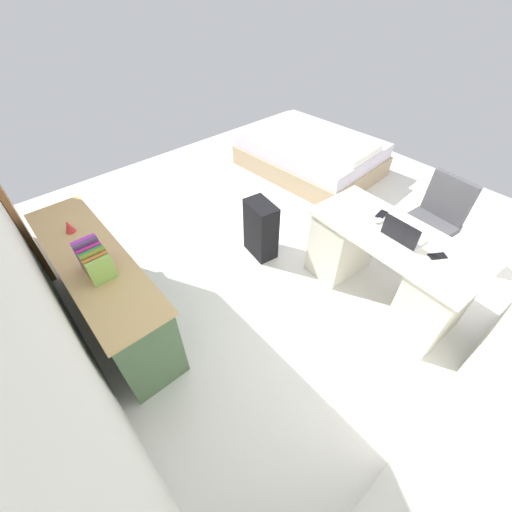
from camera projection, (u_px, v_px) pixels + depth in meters
name	position (u px, v px, depth m)	size (l,w,h in m)	color
ground_plane	(289.00, 239.00, 3.87)	(5.74, 5.74, 0.00)	silver
wall_back	(5.00, 242.00, 1.84)	(4.23, 0.10, 2.63)	silver
desk	(385.00, 265.00, 3.00)	(1.47, 0.73, 0.76)	silver
office_chair	(429.00, 227.00, 3.36)	(0.52, 0.52, 0.94)	black
credenza	(105.00, 289.00, 2.80)	(1.80, 0.48, 0.78)	#4C6B47
bed	(311.00, 154.00, 4.88)	(1.99, 1.53, 0.58)	tan
suitcase_black	(261.00, 229.00, 3.49)	(0.36, 0.22, 0.64)	black
laptop	(402.00, 235.00, 2.67)	(0.32, 0.24, 0.21)	#B7B7BC
computer_mouse	(378.00, 221.00, 2.86)	(0.06, 0.10, 0.03)	white
cell_phone_near_laptop	(438.00, 256.00, 2.56)	(0.07, 0.14, 0.01)	black
cell_phone_by_mouse	(382.00, 214.00, 2.95)	(0.07, 0.14, 0.01)	black
book_row	(95.00, 260.00, 2.34)	(0.27, 0.17, 0.24)	#8BBA52
figurine_small	(69.00, 227.00, 2.70)	(0.08, 0.08, 0.11)	red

